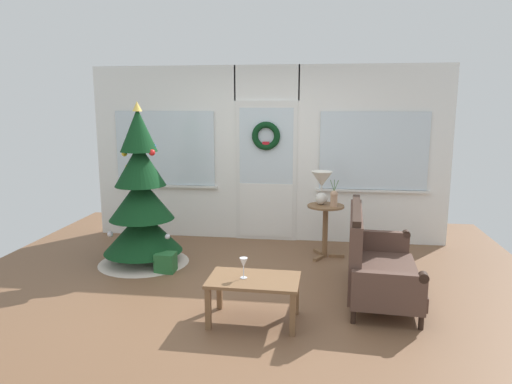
{
  "coord_description": "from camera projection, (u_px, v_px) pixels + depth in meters",
  "views": [
    {
      "loc": [
        0.77,
        -4.76,
        2.01
      ],
      "look_at": [
        0.05,
        0.55,
        1.0
      ],
      "focal_mm": 33.06,
      "sensor_mm": 36.0,
      "label": 1
    }
  ],
  "objects": [
    {
      "name": "flower_vase",
      "position": [
        334.0,
        198.0,
        6.05
      ],
      "size": [
        0.11,
        0.1,
        0.35
      ],
      "color": "tan",
      "rests_on": "side_table"
    },
    {
      "name": "gift_box",
      "position": [
        166.0,
        262.0,
        5.69
      ],
      "size": [
        0.23,
        0.21,
        0.23
      ],
      "primitive_type": "cube",
      "color": "#266633",
      "rests_on": "ground"
    },
    {
      "name": "settee_sofa",
      "position": [
        373.0,
        262.0,
        4.94
      ],
      "size": [
        0.81,
        1.56,
        0.96
      ],
      "color": "black",
      "rests_on": "ground"
    },
    {
      "name": "side_table",
      "position": [
        325.0,
        220.0,
        6.18
      ],
      "size": [
        0.5,
        0.48,
        0.7
      ],
      "color": "brown",
      "rests_on": "ground"
    },
    {
      "name": "christmas_tree",
      "position": [
        142.0,
        206.0,
        5.92
      ],
      "size": [
        1.15,
        1.15,
        2.04
      ],
      "color": "#4C331E",
      "rests_on": "ground"
    },
    {
      "name": "table_lamp",
      "position": [
        322.0,
        183.0,
        6.14
      ],
      "size": [
        0.28,
        0.28,
        0.44
      ],
      "color": "silver",
      "rests_on": "side_table"
    },
    {
      "name": "back_wall_with_door",
      "position": [
        267.0,
        154.0,
        6.9
      ],
      "size": [
        5.2,
        0.19,
        2.55
      ],
      "color": "white",
      "rests_on": "ground"
    },
    {
      "name": "wine_glass",
      "position": [
        244.0,
        263.0,
        4.32
      ],
      "size": [
        0.08,
        0.08,
        0.2
      ],
      "color": "silver",
      "rests_on": "coffee_table"
    },
    {
      "name": "coffee_table",
      "position": [
        254.0,
        285.0,
        4.35
      ],
      "size": [
        0.85,
        0.54,
        0.42
      ],
      "color": "brown",
      "rests_on": "ground"
    },
    {
      "name": "ground_plane",
      "position": [
        245.0,
        292.0,
        5.11
      ],
      "size": [
        6.76,
        6.76,
        0.0
      ],
      "primitive_type": "plane",
      "color": "brown"
    }
  ]
}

